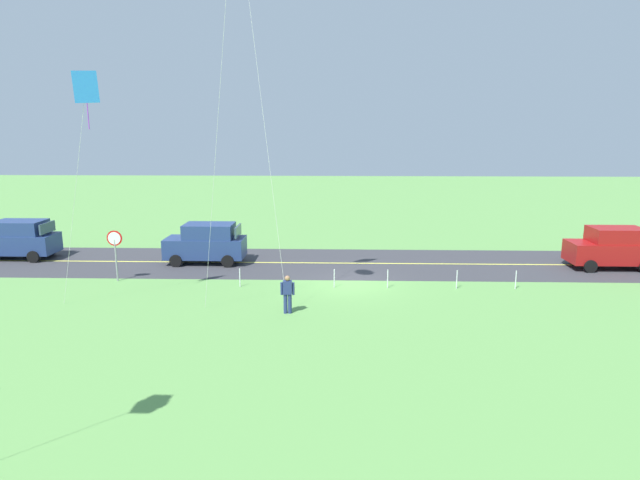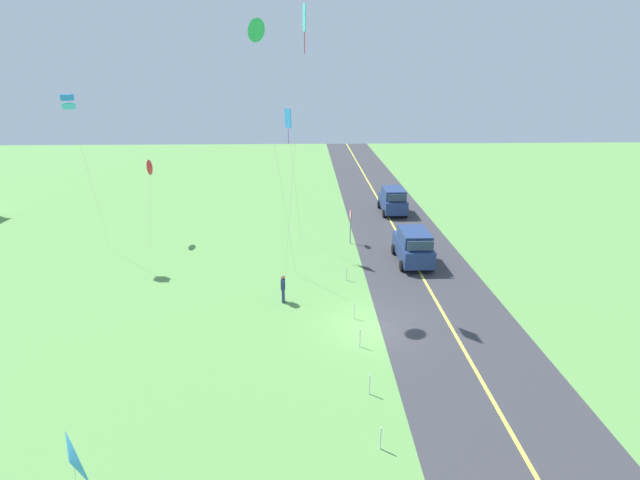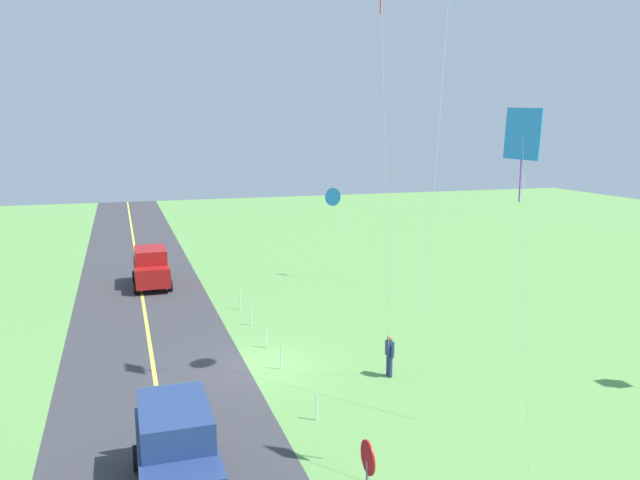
# 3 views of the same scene
# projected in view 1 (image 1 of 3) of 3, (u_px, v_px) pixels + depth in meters

# --- Properties ---
(ground_plane) EXTENTS (120.00, 120.00, 0.10)m
(ground_plane) POSITION_uv_depth(u_px,v_px,m) (348.00, 284.00, 26.26)
(ground_plane) COLOR #60994C
(asphalt_road) EXTENTS (120.00, 7.00, 0.00)m
(asphalt_road) POSITION_uv_depth(u_px,v_px,m) (346.00, 263.00, 30.16)
(asphalt_road) COLOR #38383D
(asphalt_road) RESTS_ON ground
(road_centre_stripe) EXTENTS (120.00, 0.16, 0.00)m
(road_centre_stripe) POSITION_uv_depth(u_px,v_px,m) (346.00, 263.00, 30.16)
(road_centre_stripe) COLOR #E5E04C
(road_centre_stripe) RESTS_ON asphalt_road
(car_suv_foreground) EXTENTS (4.40, 2.12, 2.24)m
(car_suv_foreground) POSITION_uv_depth(u_px,v_px,m) (207.00, 243.00, 30.02)
(car_suv_foreground) COLOR navy
(car_suv_foreground) RESTS_ON ground
(car_parked_west_far) EXTENTS (4.40, 2.12, 2.24)m
(car_parked_west_far) POSITION_uv_depth(u_px,v_px,m) (612.00, 247.00, 28.87)
(car_parked_west_far) COLOR maroon
(car_parked_west_far) RESTS_ON ground
(car_parked_east_far) EXTENTS (4.40, 2.12, 2.24)m
(car_parked_east_far) POSITION_uv_depth(u_px,v_px,m) (18.00, 239.00, 31.05)
(car_parked_east_far) COLOR navy
(car_parked_east_far) RESTS_ON ground
(stop_sign) EXTENTS (0.76, 0.08, 2.56)m
(stop_sign) POSITION_uv_depth(u_px,v_px,m) (115.00, 246.00, 26.31)
(stop_sign) COLOR gray
(stop_sign) RESTS_ON ground
(person_adult_near) EXTENTS (0.58, 0.22, 1.60)m
(person_adult_near) POSITION_uv_depth(u_px,v_px,m) (288.00, 293.00, 21.86)
(person_adult_near) COLOR navy
(person_adult_near) RESTS_ON ground
(kite_green_far) EXTENTS (2.54, 0.94, 9.65)m
(kite_green_far) POSITION_uv_depth(u_px,v_px,m) (85.00, 91.00, 20.65)
(kite_green_far) COLOR silver
(kite_green_far) RESTS_ON ground
(fence_post_0) EXTENTS (0.05, 0.05, 0.90)m
(fence_post_0) POSITION_uv_depth(u_px,v_px,m) (516.00, 280.00, 25.23)
(fence_post_0) COLOR silver
(fence_post_0) RESTS_ON ground
(fence_post_1) EXTENTS (0.05, 0.05, 0.90)m
(fence_post_1) POSITION_uv_depth(u_px,v_px,m) (457.00, 279.00, 25.31)
(fence_post_1) COLOR silver
(fence_post_1) RESTS_ON ground
(fence_post_2) EXTENTS (0.05, 0.05, 0.90)m
(fence_post_2) POSITION_uv_depth(u_px,v_px,m) (388.00, 279.00, 25.41)
(fence_post_2) COLOR silver
(fence_post_2) RESTS_ON ground
(fence_post_3) EXTENTS (0.05, 0.05, 0.90)m
(fence_post_3) POSITION_uv_depth(u_px,v_px,m) (334.00, 278.00, 25.49)
(fence_post_3) COLOR silver
(fence_post_3) RESTS_ON ground
(fence_post_4) EXTENTS (0.05, 0.05, 0.90)m
(fence_post_4) POSITION_uv_depth(u_px,v_px,m) (240.00, 278.00, 25.62)
(fence_post_4) COLOR silver
(fence_post_4) RESTS_ON ground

